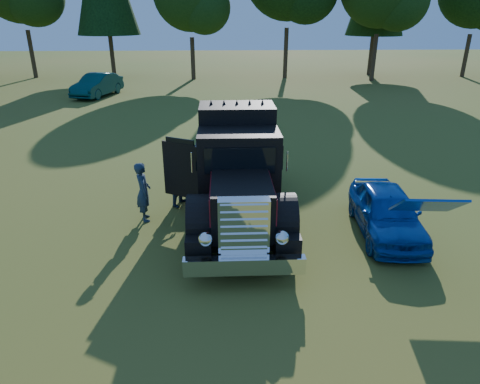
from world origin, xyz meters
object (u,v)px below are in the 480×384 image
(hotrod_coupe, at_px, (387,211))
(spectator_far, at_px, (182,177))
(spectator_near, at_px, (143,192))
(distant_teal_car, at_px, (97,85))
(diamond_t_truck, at_px, (238,175))

(hotrod_coupe, bearing_deg, spectator_far, 158.89)
(hotrod_coupe, height_order, spectator_far, hotrod_coupe)
(hotrod_coupe, relative_size, spectator_near, 2.44)
(spectator_far, distance_m, distant_teal_car, 19.72)
(hotrod_coupe, xyz_separation_m, distant_teal_car, (-12.67, 20.39, 0.13))
(diamond_t_truck, relative_size, spectator_far, 4.18)
(spectator_far, bearing_deg, hotrod_coupe, -83.84)
(spectator_near, xyz_separation_m, distant_teal_car, (-6.33, 19.33, -0.08))
(distant_teal_car, bearing_deg, spectator_far, -52.56)
(spectator_far, bearing_deg, diamond_t_truck, -95.33)
(hotrod_coupe, bearing_deg, diamond_t_truck, 164.40)
(diamond_t_truck, distance_m, distant_teal_car, 21.29)
(diamond_t_truck, relative_size, distant_teal_car, 1.57)
(hotrod_coupe, xyz_separation_m, spectator_far, (-5.37, 2.07, 0.24))
(diamond_t_truck, distance_m, spectator_far, 1.94)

